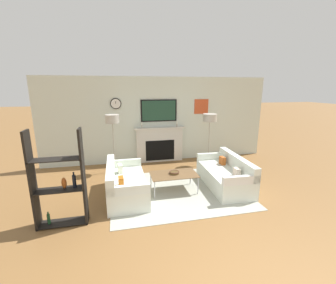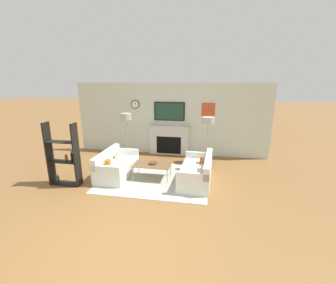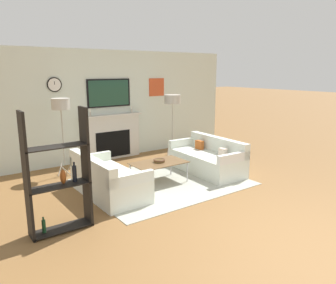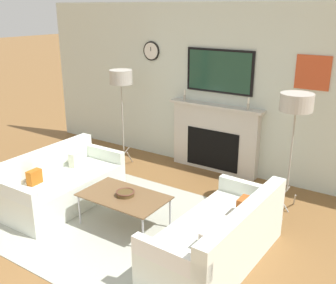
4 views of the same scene
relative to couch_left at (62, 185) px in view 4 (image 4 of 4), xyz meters
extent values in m
cube|color=silver|center=(1.21, 2.36, 1.08)|extent=(7.32, 0.07, 2.70)
cube|color=beige|center=(1.21, 2.25, 0.27)|extent=(1.50, 0.16, 1.09)
cube|color=black|center=(1.21, 2.16, 0.12)|extent=(0.93, 0.01, 0.66)
cube|color=beige|center=(1.21, 2.23, 0.84)|extent=(1.62, 0.22, 0.04)
cylinder|color=#B2AD9E|center=(0.65, 2.20, 0.91)|extent=(0.04, 0.04, 0.10)
cylinder|color=white|center=(0.65, 2.20, 1.01)|extent=(0.03, 0.03, 0.09)
cylinder|color=#B2AD9E|center=(1.78, 2.20, 0.91)|extent=(0.04, 0.04, 0.10)
cylinder|color=white|center=(1.78, 2.20, 1.01)|extent=(0.03, 0.03, 0.09)
cube|color=black|center=(1.21, 2.32, 1.39)|extent=(1.15, 0.04, 0.69)
cube|color=#1E4233|center=(1.21, 2.30, 1.39)|extent=(1.07, 0.01, 0.62)
cylinder|color=black|center=(-0.11, 2.32, 1.62)|extent=(0.33, 0.02, 0.33)
cylinder|color=silver|center=(-0.11, 2.30, 1.62)|extent=(0.28, 0.00, 0.28)
cube|color=black|center=(-0.11, 2.30, 1.66)|extent=(0.01, 0.00, 0.07)
cube|color=#C94B26|center=(2.64, 2.32, 1.49)|extent=(0.47, 0.02, 0.47)
cube|color=#A9AC9D|center=(1.21, 0.00, -0.27)|extent=(3.04, 2.52, 0.01)
cube|color=silver|center=(0.04, 0.00, -0.06)|extent=(0.83, 1.68, 0.42)
cube|color=silver|center=(-0.29, 0.00, 0.31)|extent=(0.17, 1.68, 0.33)
cube|color=silver|center=(0.04, 0.79, 0.24)|extent=(0.82, 0.11, 0.18)
cube|color=silver|center=(0.05, -0.79, 0.24)|extent=(0.82, 0.11, 0.18)
cube|color=beige|center=(-0.08, 0.37, 0.25)|extent=(0.12, 0.21, 0.21)
cube|color=#B05A18|center=(-0.08, -0.37, 0.24)|extent=(0.11, 0.19, 0.19)
cube|color=silver|center=(2.38, 0.00, -0.06)|extent=(0.89, 1.81, 0.42)
cube|color=silver|center=(2.71, -0.01, 0.31)|extent=(0.24, 1.79, 0.33)
cube|color=silver|center=(2.35, -0.84, 0.24)|extent=(0.82, 0.13, 0.18)
cube|color=silver|center=(2.42, 0.84, 0.24)|extent=(0.82, 0.13, 0.18)
cube|color=beige|center=(2.49, -0.40, 0.24)|extent=(0.10, 0.18, 0.18)
cube|color=#AF5622|center=(2.52, 0.39, 0.25)|extent=(0.10, 0.20, 0.20)
cube|color=brown|center=(1.12, 0.00, 0.15)|extent=(1.08, 0.64, 0.02)
cylinder|color=#B7B7BC|center=(0.62, -0.28, -0.07)|extent=(0.02, 0.02, 0.41)
cylinder|color=#B7B7BC|center=(1.62, -0.28, -0.07)|extent=(0.02, 0.02, 0.41)
cylinder|color=#B7B7BC|center=(0.62, 0.28, -0.07)|extent=(0.02, 0.02, 0.41)
cylinder|color=#B7B7BC|center=(1.62, 0.28, -0.07)|extent=(0.02, 0.02, 0.41)
cylinder|color=brown|center=(1.14, 0.01, 0.18)|extent=(0.22, 0.22, 0.05)
torus|color=#573124|center=(1.14, 0.01, 0.20)|extent=(0.23, 0.23, 0.02)
cylinder|color=#9E998E|center=(-0.12, 1.65, -0.14)|extent=(0.09, 0.23, 0.27)
cylinder|color=#9E998E|center=(-0.31, 1.69, -0.14)|extent=(0.17, 0.19, 0.27)
cylinder|color=#9E998E|center=(-0.25, 1.51, -0.14)|extent=(0.23, 0.07, 0.27)
cylinder|color=#9E998E|center=(-0.22, 1.61, 0.56)|extent=(0.02, 0.02, 1.16)
cylinder|color=#B2ADA3|center=(-0.22, 1.61, 1.26)|extent=(0.37, 0.37, 0.23)
cylinder|color=#9E998E|center=(2.76, 1.65, -0.15)|extent=(0.09, 0.23, 0.26)
cylinder|color=#9E998E|center=(2.57, 1.69, -0.15)|extent=(0.17, 0.19, 0.26)
cylinder|color=#9E998E|center=(2.63, 1.51, -0.15)|extent=(0.23, 0.07, 0.26)
cylinder|color=#9E998E|center=(2.65, 1.61, 0.54)|extent=(0.02, 0.02, 1.12)
cylinder|color=#B2ADA3|center=(2.65, 1.61, 1.21)|extent=(0.42, 0.42, 0.23)
camera|label=1|loc=(-0.08, -4.71, 2.10)|focal=24.00mm
camera|label=2|loc=(2.67, -5.92, 2.49)|focal=24.00mm
camera|label=3|loc=(-2.39, -5.16, 1.94)|focal=35.00mm
camera|label=4|loc=(3.98, -3.32, 2.34)|focal=42.00mm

